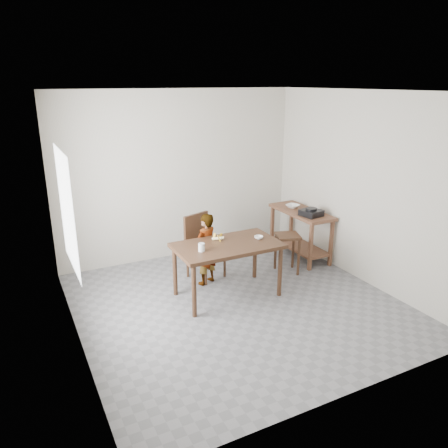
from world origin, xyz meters
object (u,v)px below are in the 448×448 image
child (206,249)px  stool (287,253)px  prep_counter (300,234)px  dining_chair (206,247)px  dining_table (227,270)px

child → stool: bearing=147.6°
prep_counter → stool: bearing=-142.5°
dining_chair → stool: 1.25m
child → stool: (1.27, -0.20, -0.22)m
dining_table → stool: size_ratio=2.31×
dining_table → dining_chair: 0.68m
dining_chair → stool: size_ratio=1.56×
dining_table → prep_counter: (1.72, 0.70, 0.03)m
dining_table → dining_chair: (-0.01, 0.67, 0.10)m
dining_chair → stool: bearing=-37.5°
dining_table → stool: dining_table is taller
stool → child: bearing=171.0°
prep_counter → dining_chair: 1.73m
prep_counter → child: 1.84m
prep_counter → stool: size_ratio=1.98×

